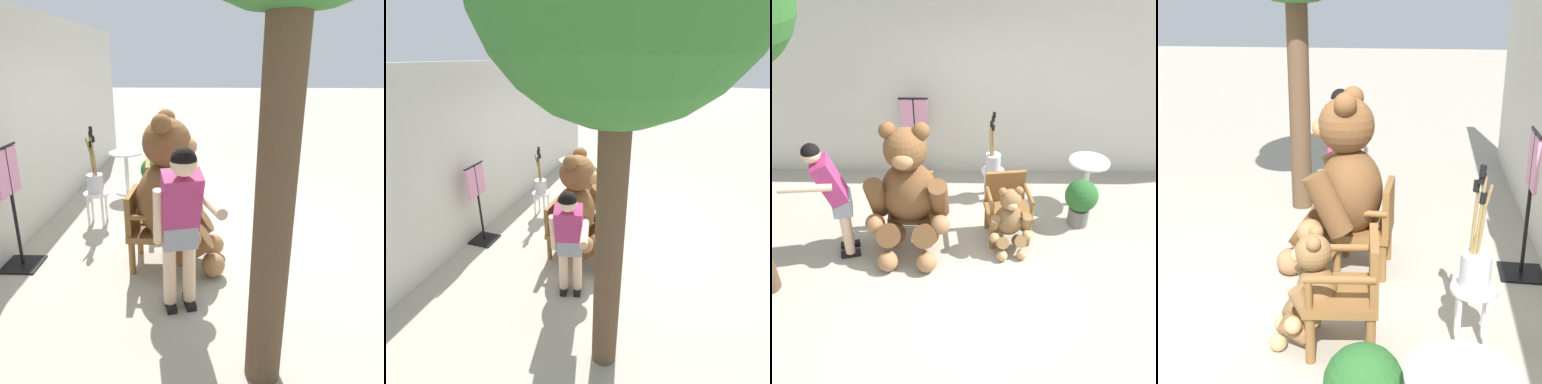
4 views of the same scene
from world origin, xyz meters
TOP-DOWN VIEW (x-y plane):
  - ground_plane at (0.00, 0.00)m, footprint 60.00×60.00m
  - back_wall at (0.00, 2.40)m, footprint 10.00×0.16m
  - wooden_chair_left at (-0.61, 0.68)m, footprint 0.57×0.53m
  - wooden_chair_right at (0.61, 0.68)m, footprint 0.62×0.59m
  - teddy_bear_large at (-0.62, 0.41)m, footprint 1.02×0.96m
  - teddy_bear_small at (0.62, 0.39)m, footprint 0.54×0.53m
  - person_visitor at (-1.48, 0.27)m, footprint 0.71×0.61m
  - white_stool at (0.46, 1.56)m, footprint 0.34×0.34m
  - brush_bucket at (0.45, 1.56)m, footprint 0.22×0.22m
  - round_side_table at (1.80, 1.40)m, footprint 0.56×0.56m
  - potted_plant at (1.62, 0.91)m, footprint 0.44×0.44m
  - clothing_display_stand at (-0.72, 2.09)m, footprint 0.44×0.40m

SIDE VIEW (x-z plane):
  - ground_plane at x=0.00m, z-range 0.00..0.00m
  - white_stool at x=0.46m, z-range 0.13..0.59m
  - potted_plant at x=1.62m, z-range 0.06..0.74m
  - teddy_bear_small at x=0.62m, z-range -0.01..0.88m
  - round_side_table at x=1.80m, z-range 0.09..0.81m
  - wooden_chair_left at x=-0.61m, z-range 0.03..0.89m
  - wooden_chair_right at x=0.61m, z-range 0.03..0.89m
  - brush_bucket at x=0.45m, z-range 0.19..1.10m
  - clothing_display_stand at x=-0.72m, z-range 0.04..1.40m
  - teddy_bear_large at x=-0.62m, z-range -0.02..1.68m
  - person_visitor at x=-1.48m, z-range 0.14..1.70m
  - back_wall at x=0.00m, z-range 0.00..2.80m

